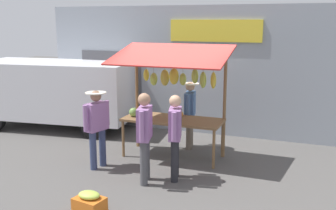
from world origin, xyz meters
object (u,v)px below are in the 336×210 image
(vendor_with_sunhat, at_px, (190,109))
(shopper_with_shopping_bag, at_px, (97,123))
(shopper_with_ponytail, at_px, (175,131))
(parked_van, at_px, (51,88))
(market_stall, at_px, (172,88))
(produce_crate_near, at_px, (89,203))
(shopper_in_grey_tee, at_px, (145,131))

(vendor_with_sunhat, height_order, shopper_with_shopping_bag, shopper_with_shopping_bag)
(shopper_with_ponytail, height_order, parked_van, parked_van)
(market_stall, height_order, shopper_with_ponytail, market_stall)
(vendor_with_sunhat, distance_m, shopper_with_shopping_bag, 2.37)
(produce_crate_near, bearing_deg, market_stall, -95.36)
(vendor_with_sunhat, xyz_separation_m, shopper_in_grey_tee, (0.15, 2.28, 0.06))
(vendor_with_sunhat, bearing_deg, shopper_with_shopping_bag, -45.67)
(shopper_with_ponytail, height_order, produce_crate_near, shopper_with_ponytail)
(shopper_with_shopping_bag, height_order, parked_van, parked_van)
(shopper_with_ponytail, bearing_deg, vendor_with_sunhat, -6.47)
(vendor_with_sunhat, height_order, produce_crate_near, vendor_with_sunhat)
(vendor_with_sunhat, height_order, shopper_in_grey_tee, shopper_in_grey_tee)
(vendor_with_sunhat, distance_m, shopper_with_ponytail, 1.97)
(parked_van, bearing_deg, produce_crate_near, 125.76)
(parked_van, bearing_deg, shopper_in_grey_tee, 139.90)
(parked_van, bearing_deg, shopper_with_shopping_bag, 134.06)
(shopper_with_ponytail, bearing_deg, market_stall, 6.41)
(parked_van, relative_size, produce_crate_near, 8.71)
(shopper_with_ponytail, bearing_deg, shopper_in_grey_tee, 109.74)
(shopper_with_shopping_bag, bearing_deg, parked_van, 65.51)
(shopper_with_ponytail, xyz_separation_m, shopper_in_grey_tee, (0.48, 0.34, 0.05))
(shopper_with_shopping_bag, distance_m, shopper_in_grey_tee, 1.27)
(shopper_with_shopping_bag, distance_m, produce_crate_near, 2.14)
(shopper_with_shopping_bag, xyz_separation_m, produce_crate_near, (-0.90, 1.77, -0.80))
(shopper_in_grey_tee, bearing_deg, vendor_with_sunhat, -18.39)
(market_stall, height_order, shopper_with_shopping_bag, market_stall)
(vendor_with_sunhat, bearing_deg, shopper_in_grey_tee, -14.02)
(vendor_with_sunhat, relative_size, parked_van, 0.35)
(shopper_in_grey_tee, bearing_deg, produce_crate_near, 152.33)
(shopper_with_ponytail, distance_m, produce_crate_near, 2.10)
(market_stall, xyz_separation_m, shopper_in_grey_tee, (-0.04, 1.60, -0.55))
(market_stall, bearing_deg, parked_van, -15.21)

